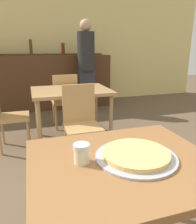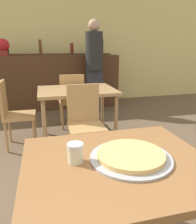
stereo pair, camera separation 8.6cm
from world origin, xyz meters
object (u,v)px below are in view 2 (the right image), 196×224
chair_far_side_front (85,118)px  person_standing (94,64)px  pizza_tray (131,156)px  cheese_shaker (75,153)px  potted_plant (3,46)px  chair_far_side_left (13,110)px  chair_far_side_back (72,97)px

chair_far_side_front → person_standing: (0.57, 1.94, 0.48)m
chair_far_side_front → pizza_tray: bearing=-91.1°
cheese_shaker → potted_plant: size_ratio=0.31×
chair_far_side_front → cheese_shaker: 1.43m
cheese_shaker → person_standing: (0.88, 3.31, 0.20)m
chair_far_side_left → person_standing: person_standing is taller
pizza_tray → person_standing: (0.60, 3.35, 0.23)m
chair_far_side_back → person_standing: 1.10m
pizza_tray → cheese_shaker: (-0.28, 0.04, 0.04)m
chair_far_side_left → person_standing: size_ratio=0.49×
potted_plant → pizza_tray: bearing=-73.9°
chair_far_side_back → cheese_shaker: 2.54m
pizza_tray → person_standing: person_standing is taller
chair_far_side_front → chair_far_side_back: 1.14m
chair_far_side_front → chair_far_side_back: same height
pizza_tray → potted_plant: potted_plant is taller
chair_far_side_left → potted_plant: potted_plant is taller
chair_far_side_back → pizza_tray: bearing=89.4°
person_standing → pizza_tray: bearing=-100.2°
chair_far_side_back → potted_plant: (-1.15, 1.33, 0.81)m
cheese_shaker → chair_far_side_left: bearing=105.6°
person_standing → potted_plant: bearing=162.9°
chair_far_side_back → person_standing: person_standing is taller
chair_far_side_front → chair_far_side_left: (-0.85, 0.57, 0.00)m
chair_far_side_left → pizza_tray: size_ratio=2.08×
person_standing → potted_plant: (-1.72, 0.53, 0.33)m
cheese_shaker → potted_plant: (-0.84, 3.84, 0.53)m
cheese_shaker → person_standing: person_standing is taller
chair_far_side_front → chair_far_side_back: bearing=90.0°
chair_far_side_front → potted_plant: bearing=114.9°
chair_far_side_front → cheese_shaker: (-0.31, -1.37, 0.28)m
pizza_tray → chair_far_side_left: bearing=112.6°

